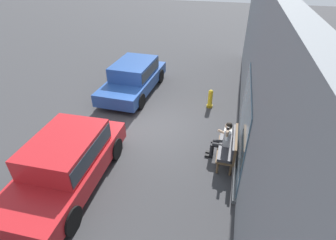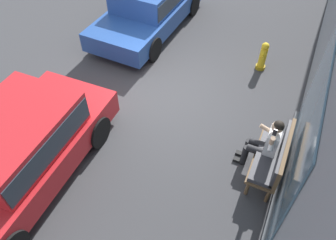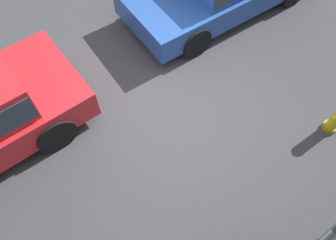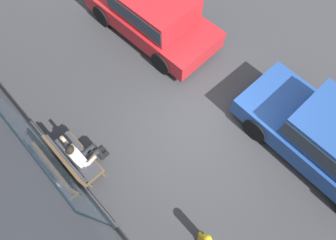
{
  "view_description": "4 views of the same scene",
  "coord_description": "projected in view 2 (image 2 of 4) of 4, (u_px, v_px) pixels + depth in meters",
  "views": [
    {
      "loc": [
        7.9,
        2.6,
        5.67
      ],
      "look_at": [
        0.65,
        0.76,
        0.82
      ],
      "focal_mm": 28.0,
      "sensor_mm": 36.0,
      "label": 1
    },
    {
      "loc": [
        5.5,
        2.6,
        5.6
      ],
      "look_at": [
        1.42,
        0.74,
        0.76
      ],
      "focal_mm": 35.0,
      "sensor_mm": 36.0,
      "label": 2
    },
    {
      "loc": [
        2.05,
        2.6,
        5.1
      ],
      "look_at": [
        0.63,
        0.66,
        1.17
      ],
      "focal_mm": 35.0,
      "sensor_mm": 36.0,
      "label": 3
    },
    {
      "loc": [
        -1.6,
        2.6,
        6.43
      ],
      "look_at": [
        0.26,
        0.8,
        1.16
      ],
      "focal_mm": 28.0,
      "sensor_mm": 36.0,
      "label": 4
    }
  ],
  "objects": [
    {
      "name": "ground_plane",
      "position": [
        165.0,
        94.0,
        8.24
      ],
      "size": [
        60.0,
        60.0,
        0.0
      ],
      "primitive_type": "plane",
      "color": "#38383A"
    },
    {
      "name": "bench",
      "position": [
        274.0,
        156.0,
        6.2
      ],
      "size": [
        1.41,
        0.55,
        1.02
      ],
      "color": "brown",
      "rests_on": "ground_plane"
    },
    {
      "name": "person_on_phone",
      "position": [
        266.0,
        143.0,
        6.26
      ],
      "size": [
        0.73,
        0.74,
        1.36
      ],
      "color": "black",
      "rests_on": "ground_plane"
    },
    {
      "name": "parked_car_near",
      "position": [
        150.0,
        4.0,
        9.81
      ],
      "size": [
        4.5,
        2.04,
        1.43
      ],
      "color": "#23478E",
      "rests_on": "ground_plane"
    },
    {
      "name": "parked_car_mid",
      "position": [
        17.0,
        149.0,
        6.03
      ],
      "size": [
        4.42,
        2.04,
        1.49
      ],
      "color": "red",
      "rests_on": "ground_plane"
    },
    {
      "name": "fire_hydrant",
      "position": [
        263.0,
        57.0,
        8.67
      ],
      "size": [
        0.38,
        0.26,
        0.81
      ],
      "color": "olive",
      "rests_on": "ground_plane"
    }
  ]
}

